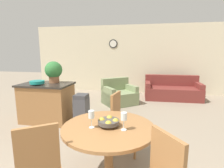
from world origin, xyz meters
TOP-DOWN VIEW (x-y plane):
  - wall_back at (-0.00, 6.22)m, footprint 8.00×0.09m
  - dining_table at (0.25, 0.99)m, footprint 1.12×1.12m
  - dining_chair_near_left at (-0.35, 0.46)m, footprint 0.59×0.59m
  - dining_chair_far_side at (0.30, 1.78)m, footprint 0.49×0.49m
  - fruit_bowl at (0.25, 0.99)m, footprint 0.26×0.26m
  - wine_glass_left at (0.06, 0.91)m, footprint 0.07×0.07m
  - wine_glass_right at (0.44, 0.92)m, footprint 0.07×0.07m
  - kitchen_island at (-1.62, 2.70)m, footprint 1.16×0.78m
  - teal_bowl at (-1.73, 2.54)m, footprint 0.32×0.32m
  - potted_plant at (-1.50, 2.87)m, footprint 0.40×0.40m
  - trash_bin at (-0.72, 2.61)m, footprint 0.29×0.32m
  - couch at (1.60, 5.40)m, footprint 1.90×0.96m
  - armchair at (-0.16, 4.43)m, footprint 1.24×1.22m

SIDE VIEW (x-z plane):
  - armchair at x=-0.16m, z-range -0.12..0.68m
  - couch at x=1.60m, z-range -0.12..0.69m
  - trash_bin at x=-0.72m, z-range 0.00..0.71m
  - kitchen_island at x=-1.62m, z-range 0.00..0.91m
  - dining_chair_near_left at x=-0.35m, z-range 0.04..1.02m
  - dining_chair_far_side at x=0.30m, z-range 0.04..1.02m
  - dining_table at x=0.25m, z-range 0.21..0.96m
  - fruit_bowl at x=0.25m, z-range 0.76..0.86m
  - wine_glass_left at x=0.06m, z-range 0.81..1.02m
  - wine_glass_right at x=0.44m, z-range 0.81..1.02m
  - teal_bowl at x=-1.73m, z-range 0.92..1.01m
  - potted_plant at x=-1.50m, z-range 0.93..1.44m
  - wall_back at x=0.00m, z-range 0.00..2.70m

